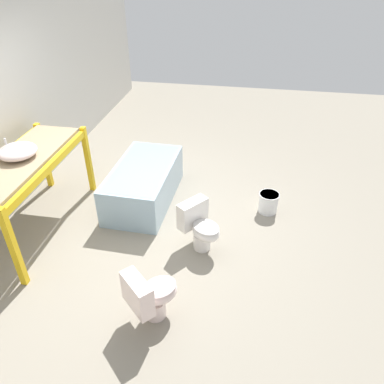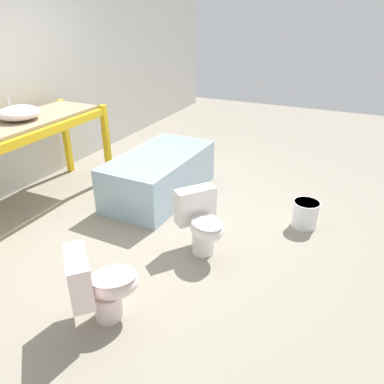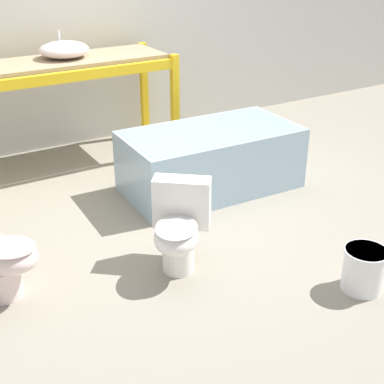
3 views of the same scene
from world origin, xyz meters
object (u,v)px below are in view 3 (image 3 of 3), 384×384
at_px(sink_basin, 64,50).
at_px(bucket_white, 364,269).
at_px(bathtub_main, 211,155).
at_px(toilet_near, 179,227).

xyz_separation_m(sink_basin, bucket_white, (0.83, -3.01, -0.94)).
xyz_separation_m(bathtub_main, bucket_white, (0.02, -1.77, -0.16)).
bearing_deg(bucket_white, toilet_near, 137.05).
xyz_separation_m(sink_basin, bathtub_main, (0.82, -1.24, -0.78)).
xyz_separation_m(toilet_near, bucket_white, (0.88, -0.82, -0.16)).
relative_size(bathtub_main, bucket_white, 5.32).
distance_m(bathtub_main, bucket_white, 1.78).
relative_size(toilet_near, bucket_white, 2.08).
bearing_deg(toilet_near, bucket_white, -4.17).
xyz_separation_m(sink_basin, toilet_near, (-0.05, -2.19, -0.78)).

